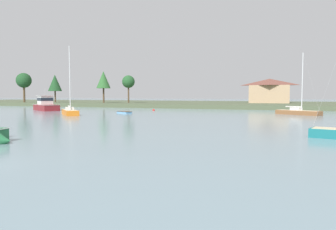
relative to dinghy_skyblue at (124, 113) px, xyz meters
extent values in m
cube|color=#4C563D|center=(14.12, 48.41, 0.41)|extent=(243.21, 50.48, 1.10)
cube|color=#669ECC|center=(0.00, 0.00, -0.03)|extent=(3.37, 2.54, 0.52)
cube|color=brown|center=(0.00, 0.00, 0.23)|extent=(3.52, 2.69, 0.05)
cube|color=tan|center=(0.00, 0.00, 0.19)|extent=(0.58, 1.12, 0.03)
cube|color=maroon|center=(-22.31, 3.85, 0.17)|extent=(9.60, 7.76, 2.08)
cone|color=maroon|center=(-26.22, 6.31, 0.17)|extent=(3.80, 3.93, 3.02)
cube|color=silver|center=(-22.31, 3.85, 1.18)|extent=(9.83, 7.97, 0.05)
cube|color=silver|center=(-22.87, 4.20, 2.22)|extent=(4.18, 4.00, 2.02)
cube|color=#19232D|center=(-22.87, 4.20, 2.42)|extent=(4.27, 4.08, 0.73)
cube|color=beige|center=(-22.87, 4.20, 3.26)|extent=(4.74, 4.58, 0.06)
cylinder|color=silver|center=(-22.87, 4.20, 4.11)|extent=(0.03, 0.03, 1.65)
cube|color=brown|center=(31.31, 7.14, -0.02)|extent=(7.86, 5.90, 1.31)
cube|color=#CCB78E|center=(31.31, 7.14, 0.65)|extent=(7.33, 5.44, 0.04)
cube|color=silver|center=(30.97, 7.35, 0.91)|extent=(2.17, 2.02, 0.48)
cylinder|color=silver|center=(31.86, 6.81, 5.75)|extent=(0.16, 0.16, 10.16)
cylinder|color=silver|center=(30.50, 7.65, 1.25)|extent=(2.79, 1.78, 0.13)
cylinder|color=silver|center=(30.50, 7.65, 1.30)|extent=(2.52, 1.63, 0.14)
cylinder|color=#999999|center=(33.22, 5.97, 5.73)|extent=(2.74, 1.70, 10.12)
cube|color=orange|center=(-6.83, -7.52, -0.01)|extent=(6.96, 6.92, 1.49)
cube|color=#CCB78E|center=(-6.83, -7.52, 0.76)|extent=(6.45, 6.42, 0.04)
cube|color=silver|center=(-7.10, -7.25, 1.01)|extent=(2.13, 2.13, 0.47)
cylinder|color=silver|center=(-6.38, -7.96, 6.38)|extent=(0.16, 0.16, 11.20)
cylinder|color=silver|center=(-7.49, -6.87, 1.34)|extent=(2.30, 2.28, 0.12)
cylinder|color=silver|center=(-7.49, -6.87, 1.39)|extent=(2.09, 2.07, 0.14)
cylinder|color=#999999|center=(-5.28, -9.06, 6.35)|extent=(2.23, 2.21, 11.15)
cylinder|color=#999999|center=(32.86, -24.79, 5.21)|extent=(2.68, 0.71, 9.10)
sphere|color=red|center=(1.08, 11.88, -0.05)|extent=(0.51, 0.51, 0.51)
torus|color=#333338|center=(1.08, 11.88, 0.25)|extent=(0.12, 0.12, 0.02)
cylinder|color=brown|center=(-42.99, 31.31, 4.03)|extent=(0.47, 0.47, 6.13)
cone|color=#1E4723|center=(-42.99, 31.31, 7.42)|extent=(4.46, 4.46, 5.45)
cylinder|color=brown|center=(-16.25, 32.60, 3.78)|extent=(0.46, 0.46, 5.63)
sphere|color=#235128|center=(-16.25, 32.60, 7.46)|extent=(3.86, 3.86, 3.86)
cylinder|color=brown|center=(-24.02, 30.89, 4.62)|extent=(0.52, 0.52, 7.32)
cone|color=#2D602D|center=(-24.02, 30.89, 8.12)|extent=(4.32, 4.32, 5.28)
cylinder|color=brown|center=(-52.27, 27.28, 4.03)|extent=(0.66, 0.66, 6.14)
sphere|color=#1E4723|center=(-52.27, 27.28, 8.20)|extent=(4.89, 4.89, 4.89)
cube|color=tan|center=(24.30, 46.47, 3.64)|extent=(11.50, 6.33, 5.35)
pyramid|color=brown|center=(24.30, 46.47, 7.30)|extent=(12.42, 6.83, 1.98)
camera|label=1|loc=(29.47, -54.01, 3.43)|focal=33.81mm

